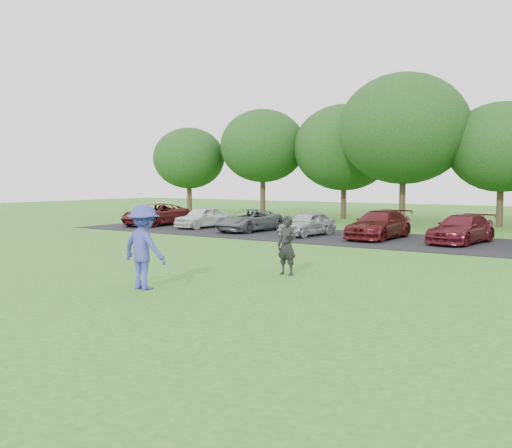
{
  "coord_description": "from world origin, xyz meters",
  "views": [
    {
      "loc": [
        9.25,
        -10.29,
        2.59
      ],
      "look_at": [
        0.0,
        3.5,
        1.3
      ],
      "focal_mm": 40.0,
      "sensor_mm": 36.0,
      "label": 1
    }
  ],
  "objects": [
    {
      "name": "camera_bystander",
      "position": [
        1.37,
        2.96,
        0.81
      ],
      "size": [
        0.61,
        0.44,
        1.62
      ],
      "color": "black",
      "rests_on": "ground"
    },
    {
      "name": "ground",
      "position": [
        0.0,
        0.0,
        0.0
      ],
      "size": [
        100.0,
        100.0,
        0.0
      ],
      "primitive_type": "plane",
      "color": "#2A7220",
      "rests_on": "ground"
    },
    {
      "name": "frisbee_player",
      "position": [
        -0.41,
        -0.65,
        1.0
      ],
      "size": [
        1.33,
        0.82,
        2.34
      ],
      "color": "#3B3FA8",
      "rests_on": "ground"
    },
    {
      "name": "parking_lot",
      "position": [
        0.0,
        13.0,
        0.01
      ],
      "size": [
        32.0,
        6.5,
        0.03
      ],
      "primitive_type": "cube",
      "color": "black",
      "rests_on": "ground"
    },
    {
      "name": "tree_row",
      "position": [
        1.51,
        22.76,
        4.91
      ],
      "size": [
        42.39,
        9.85,
        8.64
      ],
      "color": "#38281C",
      "rests_on": "ground"
    },
    {
      "name": "parked_cars",
      "position": [
        -1.2,
        13.05,
        0.61
      ],
      "size": [
        28.46,
        4.79,
        1.22
      ],
      "color": "#501115",
      "rests_on": "parking_lot"
    }
  ]
}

